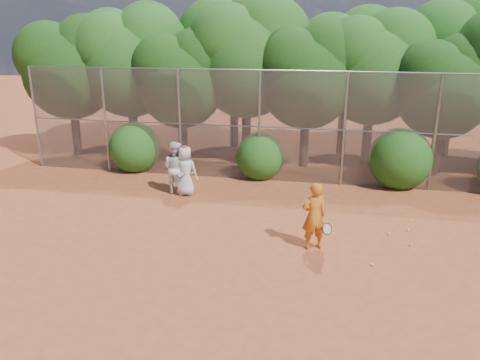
# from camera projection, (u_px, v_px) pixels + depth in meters

# --- Properties ---
(ground) EXTENTS (80.00, 80.00, 0.00)m
(ground) POSITION_uv_depth(u_px,v_px,m) (259.00, 255.00, 11.69)
(ground) COLOR #9B4623
(ground) RESTS_ON ground
(fence_back) EXTENTS (20.05, 0.09, 4.03)m
(fence_back) POSITION_uv_depth(u_px,v_px,m) (284.00, 126.00, 16.67)
(fence_back) COLOR gray
(fence_back) RESTS_ON ground
(tree_0) EXTENTS (4.38, 3.81, 6.00)m
(tree_0) POSITION_uv_depth(u_px,v_px,m) (70.00, 64.00, 19.74)
(tree_0) COLOR black
(tree_0) RESTS_ON ground
(tree_1) EXTENTS (4.64, 4.03, 6.35)m
(tree_1) POSITION_uv_depth(u_px,v_px,m) (130.00, 59.00, 19.67)
(tree_1) COLOR black
(tree_1) RESTS_ON ground
(tree_2) EXTENTS (3.99, 3.47, 5.47)m
(tree_2) POSITION_uv_depth(u_px,v_px,m) (182.00, 75.00, 18.72)
(tree_2) COLOR black
(tree_2) RESTS_ON ground
(tree_3) EXTENTS (4.89, 4.26, 6.70)m
(tree_3) POSITION_uv_depth(u_px,v_px,m) (248.00, 54.00, 18.93)
(tree_3) COLOR black
(tree_3) RESTS_ON ground
(tree_4) EXTENTS (4.19, 3.64, 5.73)m
(tree_4) POSITION_uv_depth(u_px,v_px,m) (309.00, 72.00, 18.10)
(tree_4) COLOR black
(tree_4) RESTS_ON ground
(tree_5) EXTENTS (4.51, 3.92, 6.17)m
(tree_5) POSITION_uv_depth(u_px,v_px,m) (375.00, 64.00, 18.28)
(tree_5) COLOR black
(tree_5) RESTS_ON ground
(tree_6) EXTENTS (3.86, 3.36, 5.29)m
(tree_6) POSITION_uv_depth(u_px,v_px,m) (446.00, 83.00, 17.05)
(tree_6) COLOR black
(tree_6) RESTS_ON ground
(tree_9) EXTENTS (4.83, 4.20, 6.62)m
(tree_9) POSITION_uv_depth(u_px,v_px,m) (131.00, 52.00, 21.95)
(tree_9) COLOR black
(tree_9) RESTS_ON ground
(tree_10) EXTENTS (5.15, 4.48, 7.06)m
(tree_10) POSITION_uv_depth(u_px,v_px,m) (236.00, 46.00, 21.10)
(tree_10) COLOR black
(tree_10) RESTS_ON ground
(tree_11) EXTENTS (4.64, 4.03, 6.35)m
(tree_11) POSITION_uv_depth(u_px,v_px,m) (348.00, 58.00, 19.93)
(tree_11) COLOR black
(tree_11) RESTS_ON ground
(tree_12) EXTENTS (5.02, 4.37, 6.88)m
(tree_12) POSITION_uv_depth(u_px,v_px,m) (459.00, 50.00, 19.53)
(tree_12) COLOR black
(tree_12) RESTS_ON ground
(bush_0) EXTENTS (2.00, 2.00, 2.00)m
(bush_0) POSITION_uv_depth(u_px,v_px,m) (135.00, 145.00, 18.38)
(bush_0) COLOR #194B12
(bush_0) RESTS_ON ground
(bush_1) EXTENTS (1.80, 1.80, 1.80)m
(bush_1) POSITION_uv_depth(u_px,v_px,m) (260.00, 154.00, 17.47)
(bush_1) COLOR #194B12
(bush_1) RESTS_ON ground
(bush_2) EXTENTS (2.20, 2.20, 2.20)m
(bush_2) POSITION_uv_depth(u_px,v_px,m) (400.00, 156.00, 16.46)
(bush_2) COLOR #194B12
(bush_2) RESTS_ON ground
(player_yellow) EXTENTS (0.89, 0.68, 1.77)m
(player_yellow) POSITION_uv_depth(u_px,v_px,m) (314.00, 216.00, 11.77)
(player_yellow) COLOR #C66817
(player_yellow) RESTS_ON ground
(player_teen) EXTENTS (0.87, 0.62, 1.71)m
(player_teen) POSITION_uv_depth(u_px,v_px,m) (185.00, 171.00, 15.63)
(player_teen) COLOR silver
(player_teen) RESTS_ON ground
(player_white) EXTENTS (1.04, 0.92, 1.81)m
(player_white) POSITION_uv_depth(u_px,v_px,m) (175.00, 168.00, 15.79)
(player_white) COLOR silver
(player_white) RESTS_ON ground
(ball_0) EXTENTS (0.07, 0.07, 0.07)m
(ball_0) POSITION_uv_depth(u_px,v_px,m) (389.00, 234.00, 12.79)
(ball_0) COLOR #D1EC2B
(ball_0) RESTS_ON ground
(ball_1) EXTENTS (0.07, 0.07, 0.07)m
(ball_1) POSITION_uv_depth(u_px,v_px,m) (408.00, 230.00, 13.03)
(ball_1) COLOR #D1EC2B
(ball_1) RESTS_ON ground
(ball_2) EXTENTS (0.07, 0.07, 0.07)m
(ball_2) POSITION_uv_depth(u_px,v_px,m) (372.00, 265.00, 11.11)
(ball_2) COLOR #D1EC2B
(ball_2) RESTS_ON ground
(ball_3) EXTENTS (0.07, 0.07, 0.07)m
(ball_3) POSITION_uv_depth(u_px,v_px,m) (410.00, 245.00, 12.13)
(ball_3) COLOR #D1EC2B
(ball_3) RESTS_ON ground
(ball_4) EXTENTS (0.07, 0.07, 0.07)m
(ball_4) POSITION_uv_depth(u_px,v_px,m) (320.00, 231.00, 12.94)
(ball_4) COLOR #D1EC2B
(ball_4) RESTS_ON ground
(ball_5) EXTENTS (0.07, 0.07, 0.07)m
(ball_5) POSITION_uv_depth(u_px,v_px,m) (412.00, 221.00, 13.66)
(ball_5) COLOR #D1EC2B
(ball_5) RESTS_ON ground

